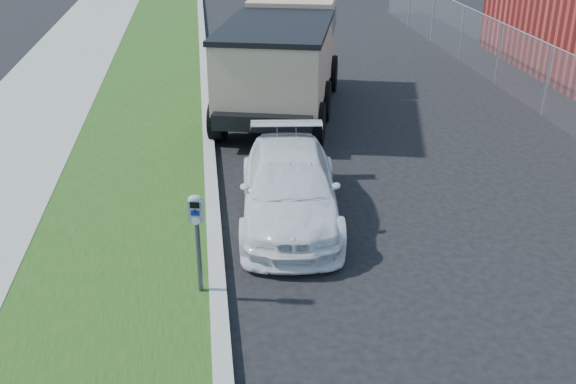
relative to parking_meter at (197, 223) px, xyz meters
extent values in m
plane|color=black|center=(2.84, 0.33, -1.23)|extent=(120.00, 120.00, 0.00)
cube|color=gray|center=(0.24, 2.33, -1.16)|extent=(0.25, 50.00, 0.15)
cube|color=#174011|center=(-1.36, 2.33, -1.17)|extent=(3.00, 50.00, 0.13)
plane|color=slate|center=(8.84, 7.33, -0.33)|extent=(0.00, 30.00, 30.00)
cylinder|color=#949AA1|center=(8.84, 7.33, 0.57)|extent=(0.04, 30.00, 0.04)
cylinder|color=#949AA1|center=(8.84, 7.33, -0.33)|extent=(0.06, 0.06, 1.80)
cylinder|color=#949AA1|center=(8.84, 10.33, -0.33)|extent=(0.06, 0.06, 1.80)
cylinder|color=#949AA1|center=(8.84, 13.33, -0.33)|extent=(0.06, 0.06, 1.80)
cylinder|color=#949AA1|center=(8.84, 16.33, -0.33)|extent=(0.06, 0.06, 1.80)
cylinder|color=#949AA1|center=(8.84, 19.33, -0.33)|extent=(0.06, 0.06, 1.80)
cylinder|color=#3F4247|center=(0.00, 0.00, -0.54)|extent=(0.08, 0.08, 1.09)
cube|color=gray|center=(0.00, 0.00, 0.19)|extent=(0.22, 0.16, 0.33)
ellipsoid|color=gray|center=(0.00, 0.00, 0.35)|extent=(0.23, 0.17, 0.12)
cube|color=black|center=(-0.01, -0.07, 0.30)|extent=(0.13, 0.03, 0.09)
cube|color=#0D1C94|center=(-0.01, -0.07, 0.18)|extent=(0.12, 0.03, 0.08)
cylinder|color=silver|center=(-0.01, -0.07, 0.06)|extent=(0.12, 0.03, 0.12)
cube|color=#3F4247|center=(-0.01, -0.07, 0.21)|extent=(0.04, 0.01, 0.05)
imported|color=white|center=(1.59, 2.36, -0.62)|extent=(2.10, 4.33, 1.21)
cube|color=black|center=(2.18, 8.50, -0.51)|extent=(3.75, 6.75, 0.35)
cube|color=#A08567|center=(2.76, 10.72, 0.32)|extent=(2.73, 2.34, 2.00)
cube|color=black|center=(2.76, 10.72, 0.72)|extent=(2.76, 2.36, 0.60)
cube|color=#A08567|center=(1.98, 7.73, 0.32)|extent=(3.38, 4.67, 1.60)
cube|color=black|center=(1.98, 7.73, 1.15)|extent=(3.51, 4.79, 0.12)
cube|color=black|center=(3.00, 11.64, -0.58)|extent=(2.36, 0.75, 0.30)
cylinder|color=black|center=(1.63, 10.92, -0.73)|extent=(0.56, 1.05, 1.00)
cylinder|color=black|center=(3.85, 10.34, -0.73)|extent=(0.56, 1.05, 1.00)
cylinder|color=black|center=(0.94, 8.31, -0.73)|extent=(0.56, 1.05, 1.00)
cylinder|color=black|center=(3.17, 7.72, -0.73)|extent=(0.56, 1.05, 1.00)
cylinder|color=black|center=(0.49, 6.57, -0.73)|extent=(0.56, 1.05, 1.00)
cylinder|color=black|center=(2.71, 5.98, -0.73)|extent=(0.56, 1.05, 1.00)
camera|label=1|loc=(0.20, -8.33, 4.27)|focal=42.00mm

